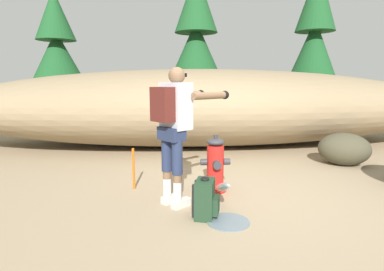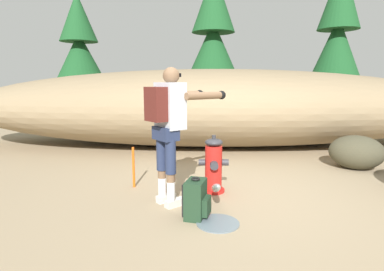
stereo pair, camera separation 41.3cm
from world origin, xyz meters
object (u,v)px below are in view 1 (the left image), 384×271
Objects in this scene: survey_stake at (134,169)px; boulder_mid at (344,149)px; fire_hydrant at (215,165)px; utility_worker at (176,119)px; spare_backpack at (205,199)px.

boulder_mid is at bearing 15.71° from survey_stake.
utility_worker is (-0.56, -0.45, 0.71)m from fire_hydrant.
spare_backpack is 0.78× the size of survey_stake.
utility_worker is 3.62× the size of spare_backpack.
survey_stake is at bearing 94.74° from utility_worker.
survey_stake is (-1.16, 0.17, -0.07)m from fire_hydrant.
spare_backpack is (0.32, -0.41, -0.87)m from utility_worker.
fire_hydrant is at bearing -154.69° from boulder_mid.
fire_hydrant is 1.35× the size of survey_stake.
fire_hydrant is at bearing -0.24° from utility_worker.
boulder_mid is 3.89m from survey_stake.
utility_worker is at bearing -151.99° from boulder_mid.
fire_hydrant is 0.90m from spare_backpack.
utility_worker reaches higher than boulder_mid.
utility_worker is 1.16m from survey_stake.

